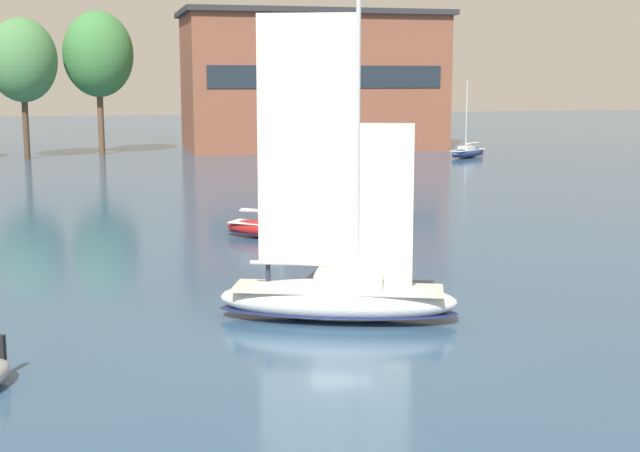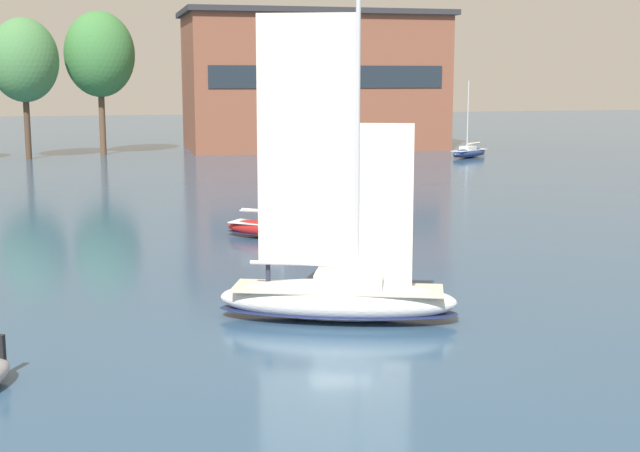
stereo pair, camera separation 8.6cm
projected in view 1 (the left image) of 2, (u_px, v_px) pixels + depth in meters
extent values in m
plane|color=#2D4C6B|center=(337.00, 319.00, 37.09)|extent=(400.00, 400.00, 0.00)
cube|color=brown|center=(312.00, 83.00, 122.78)|extent=(34.56, 16.50, 17.94)
cube|color=#1E2833|center=(327.00, 77.00, 114.66)|extent=(31.11, 0.10, 2.87)
cube|color=#2D2D33|center=(312.00, 14.00, 121.23)|extent=(35.76, 17.70, 0.70)
cylinder|color=#4C3828|center=(26.00, 121.00, 107.48)|extent=(0.73, 0.73, 9.11)
ellipsoid|color=#477F47|center=(22.00, 60.00, 106.26)|extent=(8.20, 8.20, 10.02)
cylinder|color=brown|center=(101.00, 117.00, 113.35)|extent=(0.78, 0.78, 9.74)
ellipsoid|color=#3D7A3D|center=(98.00, 54.00, 112.05)|extent=(8.77, 8.77, 10.72)
ellipsoid|color=silver|center=(338.00, 300.00, 36.95)|extent=(10.23, 6.05, 1.68)
ellipsoid|color=#19234C|center=(338.00, 311.00, 37.03)|extent=(10.34, 6.11, 0.20)
cube|color=beige|center=(338.00, 288.00, 36.87)|extent=(8.97, 5.22, 0.06)
cube|color=silver|center=(350.00, 280.00, 36.75)|extent=(3.27, 2.78, 0.69)
cylinder|color=silver|center=(358.00, 138.00, 35.74)|extent=(0.20, 0.20, 12.36)
cylinder|color=silver|center=(303.00, 263.00, 36.86)|extent=(4.23, 1.71, 0.17)
cube|color=silver|center=(307.00, 141.00, 35.99)|extent=(3.85, 1.46, 10.14)
cube|color=silver|center=(386.00, 207.00, 36.08)|extent=(2.05, 0.78, 6.80)
cylinder|color=#232838|center=(268.00, 274.00, 37.44)|extent=(0.26, 0.26, 0.85)
cylinder|color=#1E4CA5|center=(268.00, 257.00, 37.32)|extent=(0.44, 0.44, 0.65)
sphere|color=tan|center=(268.00, 246.00, 37.24)|extent=(0.24, 0.24, 0.24)
ellipsoid|color=navy|center=(468.00, 153.00, 110.23)|extent=(6.65, 5.39, 1.15)
ellipsoid|color=#19234C|center=(468.00, 155.00, 110.28)|extent=(6.72, 5.45, 0.14)
cube|color=silver|center=(468.00, 150.00, 110.17)|extent=(5.81, 4.68, 0.06)
cube|color=silver|center=(467.00, 148.00, 109.87)|extent=(2.31, 2.17, 0.47)
cylinder|color=silver|center=(467.00, 116.00, 109.06)|extent=(0.14, 0.14, 8.46)
cylinder|color=silver|center=(472.00, 144.00, 110.78)|extent=(2.57, 1.82, 0.12)
cylinder|color=silver|center=(472.00, 143.00, 110.76)|extent=(2.36, 1.70, 0.18)
ellipsoid|color=maroon|center=(274.00, 229.00, 55.52)|extent=(6.35, 5.58, 1.13)
ellipsoid|color=#19234C|center=(274.00, 234.00, 55.57)|extent=(6.42, 5.63, 0.14)
cube|color=silver|center=(274.00, 224.00, 55.46)|extent=(5.54, 4.85, 0.06)
cube|color=beige|center=(279.00, 220.00, 55.28)|extent=(2.26, 2.17, 0.46)
cylinder|color=silver|center=(281.00, 157.00, 54.55)|extent=(0.13, 0.13, 8.29)
cylinder|color=silver|center=(260.00, 212.00, 55.74)|extent=(2.41, 1.94, 0.11)
cylinder|color=white|center=(260.00, 211.00, 55.72)|extent=(2.22, 1.81, 0.18)
cube|color=black|center=(2.00, 349.00, 29.93)|extent=(0.30, 0.28, 0.99)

